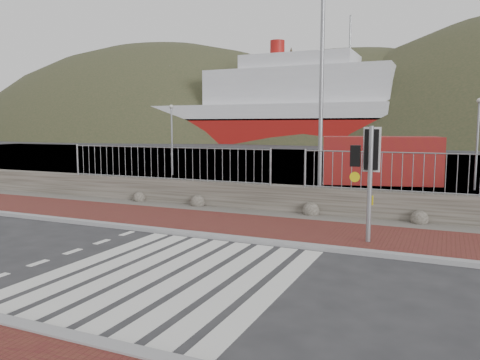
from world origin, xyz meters
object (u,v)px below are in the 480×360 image
at_px(streetlight, 326,76).
at_px(ferry, 262,111).
at_px(traffic_signal_far, 369,159).
at_px(shipping_container, 380,160).

bearing_deg(streetlight, ferry, 102.31).
distance_m(traffic_signal_far, streetlight, 5.29).
bearing_deg(streetlight, shipping_container, 74.37).
xyz_separation_m(streetlight, shipping_container, (0.72, 8.72, -3.37)).
xyz_separation_m(ferry, streetlight, (25.63, -59.77, -0.82)).
relative_size(ferry, shipping_container, 8.83).
distance_m(streetlight, shipping_container, 9.38).
relative_size(ferry, streetlight, 6.19).
bearing_deg(traffic_signal_far, streetlight, -62.63).
bearing_deg(shipping_container, streetlight, -108.60).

